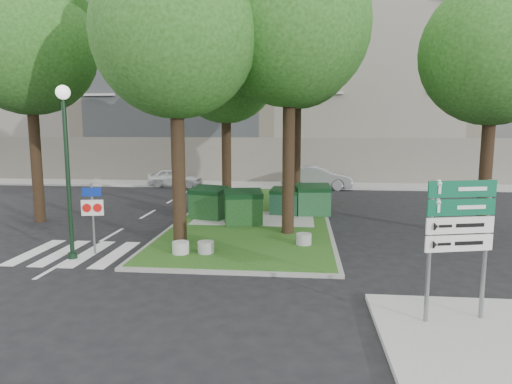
# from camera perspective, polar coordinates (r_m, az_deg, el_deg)

# --- Properties ---
(ground) EXTENTS (120.00, 120.00, 0.00)m
(ground) POSITION_cam_1_polar(r_m,az_deg,el_deg) (12.79, -5.80, -10.04)
(ground) COLOR black
(ground) RESTS_ON ground
(median_island) EXTENTS (6.00, 16.00, 0.12)m
(median_island) POSITION_cam_1_polar(r_m,az_deg,el_deg) (20.38, 0.07, -2.90)
(median_island) COLOR #1E4513
(median_island) RESTS_ON ground
(median_kerb) EXTENTS (6.30, 16.30, 0.10)m
(median_kerb) POSITION_cam_1_polar(r_m,az_deg,el_deg) (20.38, 0.07, -2.93)
(median_kerb) COLOR gray
(median_kerb) RESTS_ON ground
(building_sidewalk) EXTENTS (42.00, 3.00, 0.12)m
(building_sidewalk) POSITION_cam_1_polar(r_m,az_deg,el_deg) (30.75, 1.08, 0.90)
(building_sidewalk) COLOR #999993
(building_sidewalk) RESTS_ON ground
(zebra_crossing) EXTENTS (5.00, 3.00, 0.01)m
(zebra_crossing) POSITION_cam_1_polar(r_m,az_deg,el_deg) (15.30, -18.65, -7.34)
(zebra_crossing) COLOR silver
(zebra_crossing) RESTS_ON ground
(apartment_building) EXTENTS (41.00, 12.00, 16.00)m
(apartment_building) POSITION_cam_1_polar(r_m,az_deg,el_deg) (38.18, 2.05, 14.28)
(apartment_building) COLOR tan
(apartment_building) RESTS_ON ground
(tree_median_near_left) EXTENTS (5.20, 5.20, 10.53)m
(tree_median_near_left) POSITION_cam_1_polar(r_m,az_deg,el_deg) (15.33, -9.72, 20.62)
(tree_median_near_left) COLOR black
(tree_median_near_left) RESTS_ON ground
(tree_median_near_right) EXTENTS (5.60, 5.60, 11.46)m
(tree_median_near_right) POSITION_cam_1_polar(r_m,az_deg,el_deg) (16.93, 4.60, 21.83)
(tree_median_near_right) COLOR black
(tree_median_near_right) RESTS_ON ground
(tree_median_mid) EXTENTS (4.80, 4.80, 9.99)m
(tree_median_mid) POSITION_cam_1_polar(r_m,az_deg,el_deg) (21.43, -3.55, 16.23)
(tree_median_mid) COLOR black
(tree_median_mid) RESTS_ON ground
(tree_median_far) EXTENTS (5.80, 5.80, 11.93)m
(tree_median_far) POSITION_cam_1_polar(r_m,az_deg,el_deg) (24.34, 5.49, 18.44)
(tree_median_far) COLOR black
(tree_median_far) RESTS_ON ground
(tree_street_left) EXTENTS (5.40, 5.40, 11.00)m
(tree_street_left) POSITION_cam_1_polar(r_m,az_deg,el_deg) (21.31, -26.37, 17.29)
(tree_street_left) COLOR black
(tree_street_left) RESTS_ON ground
(tree_street_right) EXTENTS (5.00, 5.00, 10.06)m
(tree_street_right) POSITION_cam_1_polar(r_m,az_deg,el_deg) (18.44, 27.93, 16.62)
(tree_street_right) COLOR black
(tree_street_right) RESTS_ON ground
(dumpster_a) EXTENTS (1.72, 1.44, 1.37)m
(dumpster_a) POSITION_cam_1_polar(r_m,az_deg,el_deg) (19.37, -5.94, -1.37)
(dumpster_a) COLOR #103A12
(dumpster_a) RESTS_ON median_island
(dumpster_b) EXTENTS (1.69, 1.35, 1.39)m
(dumpster_b) POSITION_cam_1_polar(r_m,az_deg,el_deg) (18.17, -1.60, -1.94)
(dumpster_b) COLOR #103710
(dumpster_b) RESTS_ON median_island
(dumpster_c) EXTENTS (1.43, 1.12, 1.19)m
(dumpster_c) POSITION_cam_1_polar(r_m,az_deg,el_deg) (20.22, 3.70, -1.18)
(dumpster_c) COLOR #103721
(dumpster_c) RESTS_ON median_island
(dumpster_d) EXTENTS (1.58, 1.20, 1.37)m
(dumpster_d) POSITION_cam_1_polar(r_m,az_deg,el_deg) (20.20, 7.16, -1.00)
(dumpster_d) COLOR #154622
(dumpster_d) RESTS_ON median_island
(bollard_left) EXTENTS (0.52, 0.52, 0.37)m
(bollard_left) POSITION_cam_1_polar(r_m,az_deg,el_deg) (14.29, -9.39, -6.87)
(bollard_left) COLOR #ABACA6
(bollard_left) RESTS_ON median_island
(bollard_right) EXTENTS (0.51, 0.51, 0.36)m
(bollard_right) POSITION_cam_1_polar(r_m,az_deg,el_deg) (15.24, 5.99, -5.86)
(bollard_right) COLOR gray
(bollard_right) RESTS_ON median_island
(bollard_mid) EXTENTS (0.50, 0.50, 0.36)m
(bollard_mid) POSITION_cam_1_polar(r_m,az_deg,el_deg) (14.25, -6.28, -6.87)
(bollard_mid) COLOR gray
(bollard_mid) RESTS_ON median_island
(litter_bin) EXTENTS (0.36, 0.36, 0.63)m
(litter_bin) POSITION_cam_1_polar(r_m,az_deg,el_deg) (23.32, 7.45, -0.61)
(litter_bin) COLOR gold
(litter_bin) RESTS_ON median_island
(street_lamp) EXTENTS (0.41, 0.41, 5.18)m
(street_lamp) POSITION_cam_1_polar(r_m,az_deg,el_deg) (14.58, -22.61, 4.68)
(street_lamp) COLOR black
(street_lamp) RESTS_ON ground
(traffic_sign_pole) EXTENTS (0.67, 0.16, 2.25)m
(traffic_sign_pole) POSITION_cam_1_polar(r_m,az_deg,el_deg) (15.10, -19.74, -2.00)
(traffic_sign_pole) COLOR slate
(traffic_sign_pole) RESTS_ON ground
(directional_sign) EXTENTS (1.39, 0.40, 2.84)m
(directional_sign) POSITION_cam_1_polar(r_m,az_deg,el_deg) (9.86, 24.04, -4.17)
(directional_sign) COLOR slate
(directional_sign) RESTS_ON sidewalk_corner
(car_white) EXTENTS (3.66, 1.69, 1.22)m
(car_white) POSITION_cam_1_polar(r_m,az_deg,el_deg) (30.61, -10.05, 1.77)
(car_white) COLOR white
(car_white) RESTS_ON ground
(car_silver) EXTENTS (4.57, 1.91, 1.47)m
(car_silver) POSITION_cam_1_polar(r_m,az_deg,el_deg) (29.41, 7.71, 1.81)
(car_silver) COLOR #96989E
(car_silver) RESTS_ON ground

